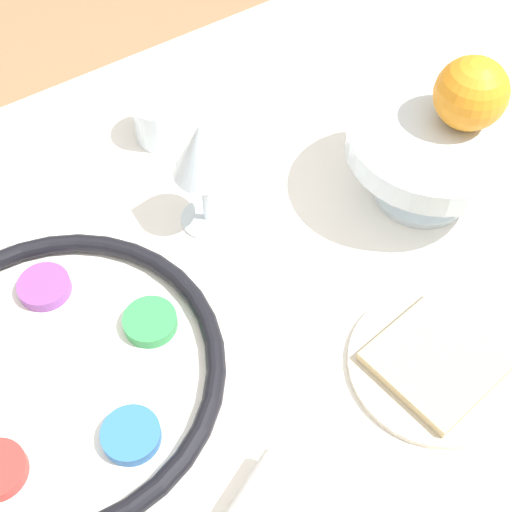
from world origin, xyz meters
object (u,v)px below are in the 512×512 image
(wine_glass, at_px, (201,154))
(bread_plate, at_px, (435,363))
(seder_plate, at_px, (55,373))
(orange_fruit, at_px, (471,93))
(fruit_stand, at_px, (433,146))
(cup_near, at_px, (160,119))

(wine_glass, bearing_deg, bread_plate, -72.66)
(seder_plate, relative_size, wine_glass, 2.24)
(seder_plate, xyz_separation_m, bread_plate, (0.32, -0.20, -0.01))
(wine_glass, height_order, orange_fruit, orange_fruit)
(bread_plate, bearing_deg, wine_glass, 107.34)
(seder_plate, height_order, fruit_stand, fruit_stand)
(cup_near, bearing_deg, seder_plate, -136.11)
(fruit_stand, bearing_deg, bread_plate, -127.93)
(orange_fruit, bearing_deg, wine_glass, 157.58)
(wine_glass, xyz_separation_m, fruit_stand, (0.23, -0.11, -0.03))
(fruit_stand, height_order, orange_fruit, orange_fruit)
(orange_fruit, bearing_deg, fruit_stand, 171.70)
(wine_glass, bearing_deg, seder_plate, -157.74)
(wine_glass, relative_size, fruit_stand, 0.77)
(seder_plate, height_order, orange_fruit, orange_fruit)
(fruit_stand, xyz_separation_m, orange_fruit, (0.03, -0.00, 0.06))
(orange_fruit, distance_m, bread_plate, 0.29)
(seder_plate, distance_m, orange_fruit, 0.51)
(wine_glass, distance_m, orange_fruit, 0.29)
(wine_glass, bearing_deg, orange_fruit, -22.42)
(bread_plate, height_order, cup_near, cup_near)
(wine_glass, relative_size, orange_fruit, 1.88)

